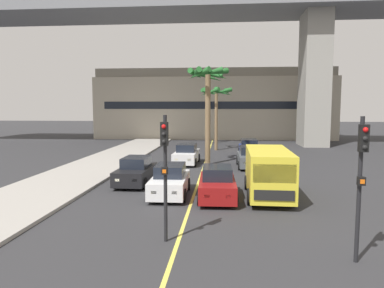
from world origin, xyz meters
name	(u,v)px	position (x,y,z in m)	size (l,w,h in m)	color
sidewalk_left	(51,187)	(-8.00, 16.00, 0.07)	(4.80, 80.00, 0.15)	#9E9991
lane_stripe_center	(204,166)	(0.00, 24.00, 0.00)	(0.14, 56.00, 0.01)	#DBCC4C
bridge_overpass	(222,10)	(1.21, 39.69, 15.49)	(76.57, 8.00, 19.23)	slate
pier_building_backdrop	(214,105)	(0.00, 49.73, 4.81)	(33.28, 8.04, 9.75)	#BCB29E
car_queue_front	(170,181)	(-1.21, 14.99, 0.72)	(1.90, 4.13, 1.56)	white
car_queue_second	(217,184)	(1.19, 14.52, 0.72)	(1.93, 4.15, 1.56)	maroon
car_queue_third	(249,149)	(3.76, 29.62, 0.72)	(1.87, 4.12, 1.56)	navy
car_queue_fourth	(136,172)	(-3.59, 17.50, 0.72)	(1.88, 4.12, 1.56)	black
car_queue_fifth	(187,155)	(-1.42, 25.13, 0.72)	(1.94, 4.16, 1.56)	white
car_queue_sixth	(250,158)	(3.43, 23.94, 0.72)	(1.88, 4.12, 1.56)	#4C5156
delivery_van	(268,172)	(3.69, 15.02, 1.29)	(2.24, 5.29, 2.36)	yellow
traffic_light_median_near	(165,161)	(-0.41, 8.69, 2.71)	(0.24, 0.37, 4.20)	black
traffic_light_right_far_corner	(361,170)	(5.32, 7.59, 2.71)	(0.24, 0.37, 4.20)	black
palm_tree_near_median	(208,87)	(-0.44, 40.97, 6.86)	(3.41, 3.54, 8.90)	brown
palm_tree_mid_median	(216,97)	(0.69, 34.30, 5.44)	(3.39, 3.48, 6.52)	brown
palm_tree_far_median	(208,85)	(0.22, 24.90, 6.13)	(3.19, 3.24, 7.49)	brown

